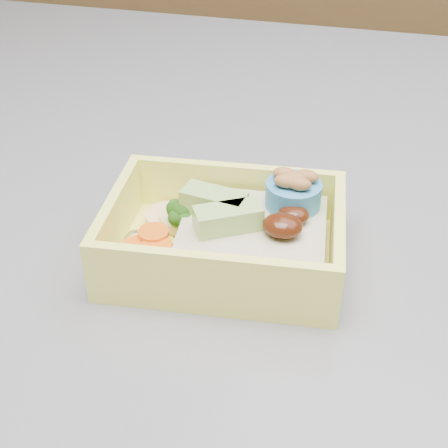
# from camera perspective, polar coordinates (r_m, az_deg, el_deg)

# --- Properties ---
(bento_box) EXTENTS (0.17, 0.13, 0.06)m
(bento_box) POSITION_cam_1_polar(r_m,az_deg,el_deg) (0.44, 0.65, -1.08)
(bento_box) COLOR #FFFC69
(bento_box) RESTS_ON island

